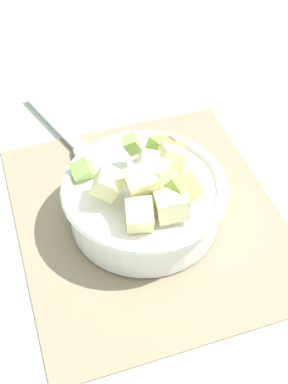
% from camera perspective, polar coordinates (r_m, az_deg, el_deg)
% --- Properties ---
extents(ground_plane, '(2.40, 2.40, 0.00)m').
position_cam_1_polar(ground_plane, '(0.77, 0.51, -2.92)').
color(ground_plane, silver).
extents(placemat, '(0.43, 0.38, 0.01)m').
position_cam_1_polar(placemat, '(0.77, 0.51, -2.78)').
color(placemat, gray).
rests_on(placemat, ground_plane).
extents(salad_bowl, '(0.23, 0.23, 0.13)m').
position_cam_1_polar(salad_bowl, '(0.73, 0.04, -0.48)').
color(salad_bowl, white).
rests_on(salad_bowl, placemat).
extents(serving_spoon, '(0.22, 0.09, 0.01)m').
position_cam_1_polar(serving_spoon, '(0.89, -7.93, 5.76)').
color(serving_spoon, '#B7B7BC').
rests_on(serving_spoon, placemat).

